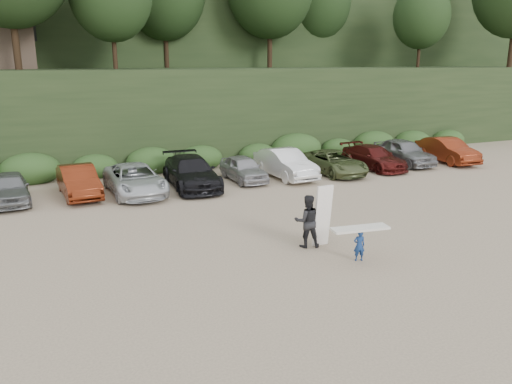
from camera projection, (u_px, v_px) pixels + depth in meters
name	position (u px, v px, depth m)	size (l,w,h in m)	color
ground	(295.00, 245.00, 18.22)	(120.00, 120.00, 0.00)	tan
hillside_backdrop	(120.00, 10.00, 47.22)	(90.00, 41.50, 28.00)	black
parked_cars	(169.00, 175.00, 26.04)	(39.76, 5.93, 1.64)	silver
child_surfer	(360.00, 238.00, 16.58)	(2.02, 0.78, 1.18)	navy
adult_surfer	(309.00, 221.00, 17.81)	(1.42, 0.97, 2.27)	black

